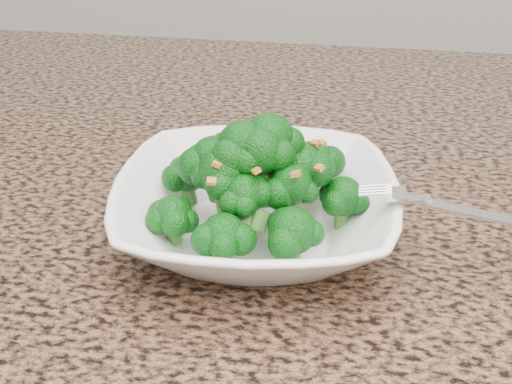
# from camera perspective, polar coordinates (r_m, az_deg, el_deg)

# --- Properties ---
(granite_counter) EXTENTS (1.64, 1.04, 0.03)m
(granite_counter) POSITION_cam_1_polar(r_m,az_deg,el_deg) (0.70, 3.40, -0.19)
(granite_counter) COLOR brown
(granite_counter) RESTS_ON cabinet
(bowl) EXTENTS (0.28, 0.28, 0.06)m
(bowl) POSITION_cam_1_polar(r_m,az_deg,el_deg) (0.58, 0.00, -1.62)
(bowl) COLOR white
(bowl) RESTS_ON granite_counter
(broccoli_pile) EXTENTS (0.22, 0.22, 0.08)m
(broccoli_pile) POSITION_cam_1_polar(r_m,az_deg,el_deg) (0.55, 0.00, 4.55)
(broccoli_pile) COLOR #09530D
(broccoli_pile) RESTS_ON bowl
(garlic_topping) EXTENTS (0.13, 0.13, 0.01)m
(garlic_topping) POSITION_cam_1_polar(r_m,az_deg,el_deg) (0.53, 0.00, 8.54)
(garlic_topping) COLOR #C1752F
(garlic_topping) RESTS_ON broccoli_pile
(fork) EXTENTS (0.18, 0.05, 0.01)m
(fork) POSITION_cam_1_polar(r_m,az_deg,el_deg) (0.54, 14.58, -0.69)
(fork) COLOR silver
(fork) RESTS_ON bowl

